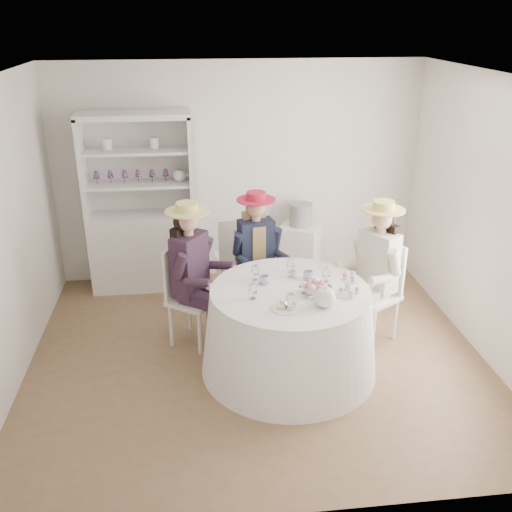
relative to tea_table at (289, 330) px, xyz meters
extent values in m
plane|color=brown|center=(-0.28, 0.26, -0.42)|extent=(4.50, 4.50, 0.00)
plane|color=white|center=(-0.28, 0.26, 2.28)|extent=(4.50, 4.50, 0.00)
plane|color=silver|center=(-0.28, 2.26, 0.93)|extent=(4.50, 0.00, 4.50)
plane|color=silver|center=(-0.28, -1.74, 0.93)|extent=(4.50, 0.00, 4.50)
plane|color=silver|center=(-2.53, 0.26, 0.93)|extent=(0.00, 4.50, 4.50)
plane|color=silver|center=(1.97, 0.26, 0.93)|extent=(0.00, 4.50, 4.50)
cone|color=white|center=(0.00, 0.00, -0.01)|extent=(1.68, 1.68, 0.83)
cylinder|color=white|center=(0.00, 0.00, 0.42)|extent=(1.48, 1.48, 0.02)
cube|color=silver|center=(-1.47, 2.01, 0.06)|extent=(1.34, 0.70, 0.96)
cube|color=silver|center=(-1.47, 2.22, 1.12)|extent=(1.26, 0.27, 1.17)
cube|color=silver|center=(-1.47, 2.01, 1.70)|extent=(1.34, 0.70, 0.06)
cube|color=silver|center=(-2.09, 2.01, 1.12)|extent=(0.13, 0.48, 1.17)
cube|color=silver|center=(-0.86, 2.01, 1.12)|extent=(0.13, 0.48, 1.17)
cube|color=silver|center=(-1.47, 2.01, 0.91)|extent=(1.25, 0.63, 0.03)
cube|color=silver|center=(-1.47, 2.01, 1.30)|extent=(1.25, 0.63, 0.03)
sphere|color=white|center=(-0.99, 2.01, 0.99)|extent=(0.15, 0.15, 0.15)
cube|color=silver|center=(0.48, 2.01, -0.06)|extent=(0.62, 0.62, 0.73)
cylinder|color=black|center=(0.48, 2.01, 0.45)|extent=(0.35, 0.35, 0.28)
cube|color=silver|center=(-0.89, 0.59, 0.06)|extent=(0.60, 0.60, 0.04)
cylinder|color=silver|center=(-0.85, 0.35, -0.19)|extent=(0.04, 0.04, 0.48)
cylinder|color=silver|center=(-0.65, 0.64, -0.19)|extent=(0.04, 0.04, 0.48)
cylinder|color=silver|center=(-1.13, 0.55, -0.19)|extent=(0.04, 0.04, 0.48)
cylinder|color=silver|center=(-0.94, 0.83, -0.19)|extent=(0.04, 0.04, 0.48)
cube|color=silver|center=(-1.05, 0.70, 0.36)|extent=(0.26, 0.36, 0.54)
cube|color=black|center=(-0.91, 0.60, 0.46)|extent=(0.40, 0.44, 0.63)
cube|color=black|center=(-0.84, 0.44, 0.15)|extent=(0.38, 0.32, 0.13)
cylinder|color=black|center=(-0.71, 0.35, -0.17)|extent=(0.11, 0.11, 0.50)
cylinder|color=black|center=(-1.00, 0.39, 0.54)|extent=(0.21, 0.19, 0.30)
cube|color=black|center=(-0.73, 0.60, 0.15)|extent=(0.38, 0.32, 0.13)
cylinder|color=black|center=(-0.60, 0.51, -0.17)|extent=(0.11, 0.11, 0.50)
cylinder|color=black|center=(-0.75, 0.77, 0.54)|extent=(0.21, 0.19, 0.30)
cylinder|color=#D8A889|center=(-0.91, 0.60, 0.80)|extent=(0.10, 0.10, 0.09)
sphere|color=#D8A889|center=(-0.91, 0.60, 0.92)|extent=(0.21, 0.21, 0.21)
sphere|color=black|center=(-0.95, 0.63, 0.90)|extent=(0.21, 0.21, 0.21)
cube|color=black|center=(-0.98, 0.65, 0.65)|extent=(0.22, 0.26, 0.41)
cylinder|color=#D5CA68|center=(-0.91, 0.60, 1.02)|extent=(0.43, 0.43, 0.01)
cylinder|color=#D5CA68|center=(-0.91, 0.60, 1.06)|extent=(0.22, 0.22, 0.09)
cube|color=silver|center=(-0.19, 1.05, 0.04)|extent=(0.49, 0.49, 0.04)
cylinder|color=silver|center=(-0.32, 0.86, -0.19)|extent=(0.04, 0.04, 0.46)
cylinder|color=silver|center=(0.01, 0.93, -0.19)|extent=(0.04, 0.04, 0.46)
cylinder|color=silver|center=(-0.38, 1.18, -0.19)|extent=(0.04, 0.04, 0.46)
cylinder|color=silver|center=(-0.06, 1.25, -0.19)|extent=(0.04, 0.04, 0.46)
cube|color=silver|center=(-0.23, 1.24, 0.32)|extent=(0.39, 0.11, 0.52)
cube|color=#1C2238|center=(-0.19, 1.07, 0.43)|extent=(0.41, 0.28, 0.60)
cube|color=tan|center=(-0.19, 1.07, 0.43)|extent=(0.19, 0.25, 0.52)
cube|color=#1C2238|center=(-0.25, 0.91, 0.13)|extent=(0.20, 0.37, 0.12)
cylinder|color=#1C2238|center=(-0.22, 0.77, -0.18)|extent=(0.10, 0.10, 0.48)
cylinder|color=#1C2238|center=(-0.39, 0.99, 0.50)|extent=(0.13, 0.20, 0.29)
cube|color=#1C2238|center=(-0.07, 0.95, 0.13)|extent=(0.20, 0.37, 0.12)
cylinder|color=#1C2238|center=(-0.04, 0.81, -0.18)|extent=(0.10, 0.10, 0.48)
cylinder|color=#1C2238|center=(0.03, 1.08, 0.50)|extent=(0.13, 0.20, 0.29)
cylinder|color=#D8A889|center=(-0.19, 1.07, 0.75)|extent=(0.09, 0.09, 0.08)
sphere|color=#D8A889|center=(-0.19, 1.07, 0.86)|extent=(0.20, 0.20, 0.20)
sphere|color=tan|center=(-0.20, 1.12, 0.85)|extent=(0.20, 0.20, 0.20)
cube|color=tan|center=(-0.21, 1.16, 0.61)|extent=(0.26, 0.13, 0.39)
cylinder|color=#BA1C37|center=(-0.19, 1.07, 0.96)|extent=(0.42, 0.42, 0.01)
cylinder|color=#BA1C37|center=(-0.19, 1.07, 1.00)|extent=(0.21, 0.21, 0.08)
cube|color=silver|center=(0.97, 0.46, 0.06)|extent=(0.59, 0.59, 0.04)
cylinder|color=silver|center=(0.73, 0.52, -0.19)|extent=(0.04, 0.04, 0.47)
cylinder|color=silver|center=(0.91, 0.23, -0.19)|extent=(0.04, 0.04, 0.47)
cylinder|color=silver|center=(1.02, 0.70, -0.19)|extent=(0.04, 0.04, 0.47)
cylinder|color=silver|center=(1.20, 0.41, -0.19)|extent=(0.04, 0.04, 0.47)
cube|color=silver|center=(1.13, 0.56, 0.35)|extent=(0.24, 0.36, 0.54)
cube|color=beige|center=(0.98, 0.47, 0.46)|extent=(0.39, 0.44, 0.62)
cube|color=beige|center=(0.81, 0.48, 0.15)|extent=(0.38, 0.31, 0.13)
cylinder|color=beige|center=(0.68, 0.40, -0.18)|extent=(0.11, 0.11, 0.49)
cylinder|color=beige|center=(0.83, 0.64, 0.53)|extent=(0.21, 0.18, 0.30)
cube|color=beige|center=(0.91, 0.31, 0.15)|extent=(0.38, 0.31, 0.13)
cylinder|color=beige|center=(0.78, 0.23, -0.18)|extent=(0.11, 0.11, 0.49)
cylinder|color=beige|center=(1.06, 0.26, 0.53)|extent=(0.21, 0.18, 0.30)
cylinder|color=#D8A889|center=(0.98, 0.47, 0.79)|extent=(0.10, 0.10, 0.09)
sphere|color=#D8A889|center=(0.98, 0.47, 0.91)|extent=(0.20, 0.20, 0.20)
sphere|color=black|center=(1.02, 0.50, 0.89)|extent=(0.20, 0.20, 0.20)
cube|color=black|center=(1.06, 0.52, 0.64)|extent=(0.21, 0.26, 0.41)
cylinder|color=#D5CA68|center=(0.98, 0.47, 1.01)|extent=(0.43, 0.43, 0.01)
cylinder|color=#D5CA68|center=(0.98, 0.47, 1.05)|extent=(0.21, 0.21, 0.09)
cube|color=silver|center=(-0.39, 1.61, 0.06)|extent=(0.46, 0.46, 0.04)
cylinder|color=silver|center=(-0.24, 1.79, -0.19)|extent=(0.04, 0.04, 0.47)
cylinder|color=silver|center=(-0.58, 1.77, -0.19)|extent=(0.04, 0.04, 0.47)
cylinder|color=silver|center=(-0.21, 1.45, -0.19)|extent=(0.04, 0.04, 0.47)
cylinder|color=silver|center=(-0.55, 1.42, -0.19)|extent=(0.04, 0.04, 0.47)
cube|color=silver|center=(-0.38, 1.42, 0.35)|extent=(0.41, 0.06, 0.54)
imported|color=white|center=(-0.22, 0.15, 0.47)|extent=(0.12, 0.12, 0.08)
imported|color=white|center=(0.07, 0.26, 0.46)|extent=(0.08, 0.08, 0.06)
imported|color=white|center=(0.21, 0.20, 0.47)|extent=(0.11, 0.11, 0.08)
imported|color=white|center=(0.20, -0.12, 0.45)|extent=(0.25, 0.25, 0.05)
sphere|color=pink|center=(0.24, -0.11, 0.51)|extent=(0.07, 0.07, 0.07)
sphere|color=white|center=(0.21, -0.06, 0.51)|extent=(0.07, 0.07, 0.07)
sphere|color=pink|center=(0.17, -0.05, 0.51)|extent=(0.07, 0.07, 0.07)
sphere|color=white|center=(0.13, -0.08, 0.51)|extent=(0.07, 0.07, 0.07)
sphere|color=pink|center=(0.13, -0.13, 0.51)|extent=(0.07, 0.07, 0.07)
sphere|color=white|center=(0.17, -0.16, 0.51)|extent=(0.07, 0.07, 0.07)
sphere|color=pink|center=(0.21, -0.15, 0.51)|extent=(0.07, 0.07, 0.07)
sphere|color=white|center=(0.24, -0.34, 0.51)|extent=(0.19, 0.19, 0.19)
cylinder|color=white|center=(0.36, -0.34, 0.52)|extent=(0.11, 0.03, 0.09)
cylinder|color=white|center=(0.24, -0.34, 0.61)|extent=(0.04, 0.04, 0.02)
cylinder|color=white|center=(-0.09, -0.35, 0.43)|extent=(0.27, 0.27, 0.01)
cube|color=beige|center=(-0.14, -0.37, 0.46)|extent=(0.06, 0.04, 0.03)
cube|color=beige|center=(-0.09, -0.35, 0.47)|extent=(0.07, 0.06, 0.03)
cube|color=beige|center=(-0.04, -0.33, 0.46)|extent=(0.07, 0.07, 0.03)
cube|color=beige|center=(-0.11, -0.30, 0.47)|extent=(0.07, 0.07, 0.03)
cube|color=beige|center=(-0.06, -0.39, 0.46)|extent=(0.07, 0.07, 0.03)
cylinder|color=white|center=(0.51, -0.15, 0.43)|extent=(0.22, 0.22, 0.01)
cylinder|color=white|center=(0.51, -0.15, 0.50)|extent=(0.02, 0.02, 0.15)
cylinder|color=white|center=(0.51, -0.15, 0.57)|extent=(0.16, 0.16, 0.01)
camera|label=1|loc=(-0.86, -4.61, 2.78)|focal=40.00mm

